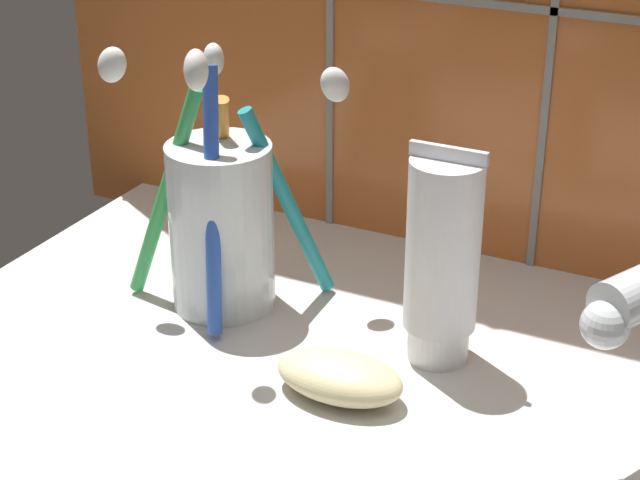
% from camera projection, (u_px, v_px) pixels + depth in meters
% --- Properties ---
extents(sink_counter, '(0.60, 0.38, 0.02)m').
position_uv_depth(sink_counter, '(405.00, 414.00, 0.58)').
color(sink_counter, silver).
rests_on(sink_counter, ground).
extents(toothbrush_cup, '(0.14, 0.11, 0.18)m').
position_uv_depth(toothbrush_cup, '(221.00, 218.00, 0.65)').
color(toothbrush_cup, silver).
rests_on(toothbrush_cup, sink_counter).
extents(toothpaste_tube, '(0.04, 0.04, 0.13)m').
position_uv_depth(toothpaste_tube, '(440.00, 258.00, 0.59)').
color(toothpaste_tube, white).
rests_on(toothpaste_tube, sink_counter).
extents(soap_bar, '(0.07, 0.04, 0.02)m').
position_uv_depth(soap_bar, '(339.00, 376.00, 0.58)').
color(soap_bar, beige).
rests_on(soap_bar, sink_counter).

